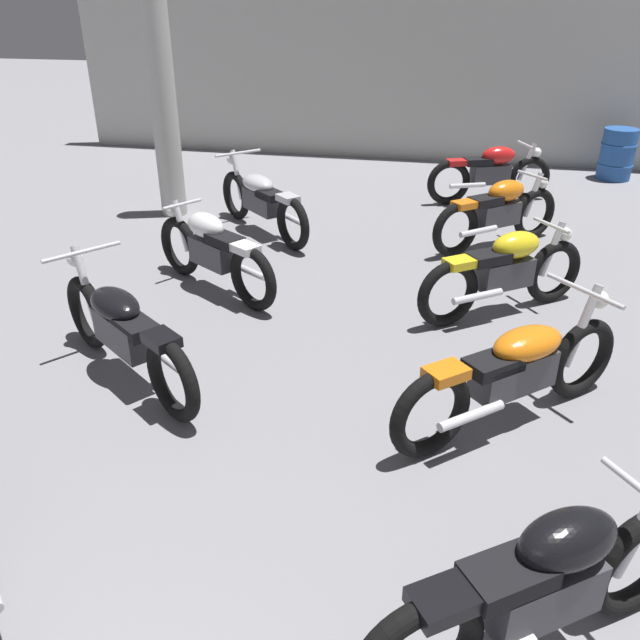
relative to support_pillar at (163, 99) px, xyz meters
The scene contains 11 objects.
back_wall 5.20m from the support_pillar, 54.46° to the left, with size 13.06×0.24×3.60m, color #B2B2AD.
support_pillar is the anchor object (origin of this frame).
motorcycle_left_row_2 4.65m from the support_pillar, 71.18° to the right, with size 1.82×1.37×0.97m.
motorcycle_left_row_3 3.09m from the support_pillar, 57.73° to the right, with size 1.71×1.17×0.88m.
motorcycle_left_row_4 1.96m from the support_pillar, 19.37° to the right, with size 1.65×1.57×0.97m.
motorcycle_right_row_1 7.77m from the support_pillar, 53.60° to the right, with size 1.67×1.23×0.88m.
motorcycle_right_row_2 6.32m from the support_pillar, 43.09° to the right, with size 1.69×1.53×0.97m.
motorcycle_right_row_3 5.24m from the support_pillar, 27.39° to the right, with size 1.65×1.26×0.88m.
motorcycle_right_row_4 4.70m from the support_pillar, ahead, with size 1.56×1.37×0.88m.
motorcycle_right_row_5 4.88m from the support_pillar, 18.99° to the left, with size 1.86×0.85×0.88m.
oil_drum 7.55m from the support_pillar, 27.23° to the left, with size 0.59×0.59×0.85m.
Camera 1 is at (0.96, 0.76, 2.91)m, focal length 36.01 mm.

